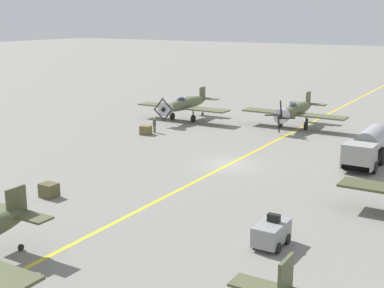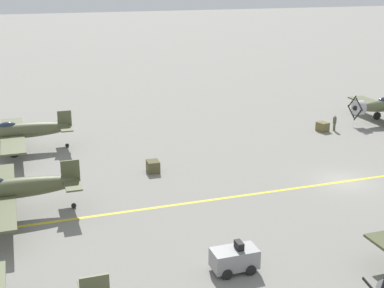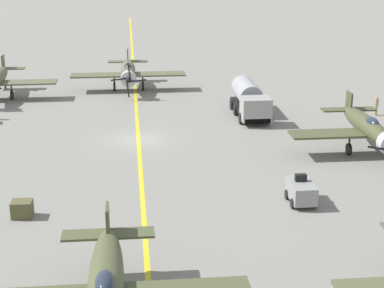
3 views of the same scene
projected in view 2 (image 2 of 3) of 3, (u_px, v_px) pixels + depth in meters
name	position (u px, v px, depth m)	size (l,w,h in m)	color
ground_plane	(344.00, 182.00, 43.27)	(400.00, 400.00, 0.00)	gray
taxiway_stripe	(344.00, 182.00, 43.27)	(0.30, 160.00, 0.01)	yellow
airplane_far_right	(16.00, 132.00, 49.80)	(12.00, 9.98, 3.75)	#53583A
airplane_far_center	(4.00, 190.00, 36.42)	(12.00, 9.98, 3.65)	#4C5133
tow_tractor	(235.00, 258.00, 30.10)	(1.57, 2.60, 1.79)	gray
ground_crew_walking	(335.00, 122.00, 56.93)	(0.37, 0.37, 1.70)	#515638
supply_crate_by_tanker	(323.00, 127.00, 56.94)	(1.15, 0.96, 0.96)	brown
supply_crate_mid_lane	(153.00, 166.00, 45.20)	(1.20, 1.00, 1.00)	brown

